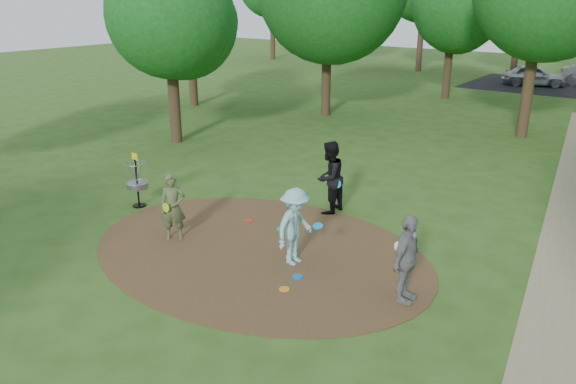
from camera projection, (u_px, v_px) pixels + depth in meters
The scene contains 13 objects.
ground at pixel (258, 251), 13.01m from camera, with size 100.00×100.00×0.00m, color #2D5119.
dirt_clearing at pixel (258, 250), 13.00m from camera, with size 8.40×8.40×0.02m, color #47301C.
player_observer_with_disc at pixel (173, 207), 13.37m from camera, with size 0.71×0.69×1.64m.
player_throwing_with_disc at pixel (295, 227), 12.12m from camera, with size 1.03×1.13×1.74m.
player_walking_with_disc at pixel (329, 178), 14.97m from camera, with size 0.78×0.97×1.98m.
player_waiting_with_disc at pixel (407, 260), 10.59m from camera, with size 0.49×1.05×1.77m.
disc_ground_cyan at pixel (281, 229), 14.14m from camera, with size 0.22×0.22×0.02m, color #1892C5.
disc_ground_blue at pixel (298, 276), 11.76m from camera, with size 0.22×0.22×0.02m, color blue.
disc_ground_red at pixel (249, 221), 14.65m from camera, with size 0.22×0.22×0.02m, color red.
car_left at pixel (534, 75), 35.97m from camera, with size 1.55×3.86×1.32m, color #ADAEB5.
disc_ground_orange at pixel (284, 289), 11.26m from camera, with size 0.22×0.22×0.02m, color orange.
disc_golf_basket at pixel (137, 176), 15.43m from camera, with size 0.63×0.63×1.54m.
tree_ring at pixel (500, 3), 16.86m from camera, with size 36.98×46.07×9.52m.
Camera 1 is at (7.49, -9.14, 5.64)m, focal length 35.00 mm.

